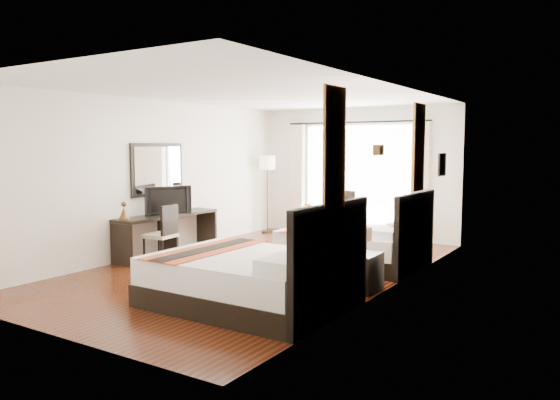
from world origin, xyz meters
The scene contains 29 objects.
floor centered at (0.00, 0.00, -0.01)m, with size 4.50×7.50×0.01m, color #37100A.
ceiling centered at (0.00, 0.00, 2.79)m, with size 4.50×7.50×0.02m, color white.
wall_headboard centered at (2.25, 0.00, 1.40)m, with size 0.01×7.50×2.80m, color silver.
wall_desk centered at (-2.25, 0.00, 1.40)m, with size 0.01×7.50×2.80m, color silver.
wall_window centered at (0.00, 3.75, 1.40)m, with size 4.50×0.01×2.80m, color silver.
wall_entry centered at (0.00, -3.75, 1.40)m, with size 4.50×0.01×2.80m, color silver.
window_glass centered at (0.00, 3.73, 1.30)m, with size 2.40×0.02×2.20m, color white.
sheer_curtain centered at (0.00, 3.67, 1.30)m, with size 2.30×0.02×2.10m, color white.
drape_left centered at (-1.45, 3.63, 1.28)m, with size 0.35×0.14×2.35m, color beige.
drape_right centered at (1.45, 3.63, 1.28)m, with size 0.35×0.14×2.35m, color beige.
art_panel_near centered at (2.23, -1.73, 1.95)m, with size 0.03×0.50×1.35m, color maroon.
art_panel_far centered at (2.23, 1.13, 1.95)m, with size 0.03×0.50×1.35m, color maroon.
wall_sconce centered at (2.19, -0.38, 1.92)m, with size 0.10×0.14×0.14m, color #4C371B.
mirror_frame centered at (-2.22, -0.01, 1.55)m, with size 0.04×1.25×0.95m, color black.
mirror_glass centered at (-2.19, -0.01, 1.55)m, with size 0.01×1.12×0.82m, color white.
bed_near centered at (1.13, -1.73, 0.34)m, with size 2.37×1.85×1.34m.
bed_far centered at (1.20, 1.13, 0.32)m, with size 2.21×1.72×1.25m.
nightstand centered at (1.98, -0.38, 0.26)m, with size 0.43×0.54×0.52m, color black.
table_lamp centered at (1.97, -0.33, 0.75)m, with size 0.23×0.23×0.37m.
vase centered at (1.96, -0.57, 0.56)m, with size 0.12×0.12×0.13m, color black.
console_desk centered at (-1.99, -0.01, 0.38)m, with size 0.50×2.20×0.76m, color black.
television centered at (-1.97, -0.06, 1.01)m, with size 0.88×0.12×0.51m, color black.
bronze_figurine centered at (-1.99, -1.01, 0.89)m, with size 0.18×0.18×0.27m, color #4C371B, non-canonical shape.
desk_chair centered at (-1.66, -0.51, 0.30)m, with size 0.50×0.50×0.99m.
floor_lamp centered at (-1.94, 3.15, 1.49)m, with size 0.35×0.35×1.76m.
side_table centered at (-0.70, 2.85, 0.32)m, with size 0.56×0.56×0.65m, color black.
fruit_bowl centered at (-0.72, 2.85, 0.67)m, with size 0.22×0.22×0.05m, color #482D19.
window_chair centered at (0.02, 2.88, 0.32)m, with size 0.65×0.65×1.06m.
jute_rug centered at (-0.31, 2.51, 0.01)m, with size 1.32×0.90×0.01m, color tan.
Camera 1 is at (4.97, -7.13, 1.97)m, focal length 35.00 mm.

